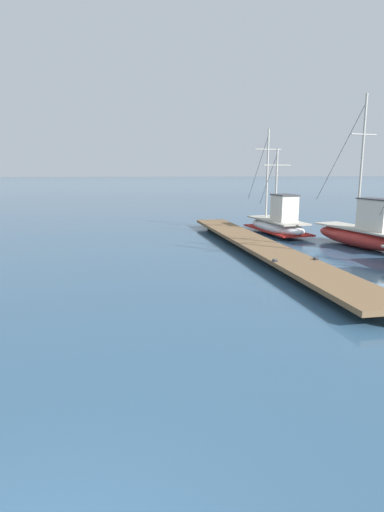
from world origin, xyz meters
name	(u,v)px	position (x,y,z in m)	size (l,w,h in m)	color
floating_dock	(260,245)	(6.62, 15.58, 0.36)	(3.12, 19.03, 0.53)	brown
fishing_boat_1	(278,223)	(9.28, 21.05, 0.67)	(2.71, 6.99, 6.04)	silver
fishing_boat_2	(363,233)	(11.94, 16.38, 0.72)	(2.95, 6.52, 7.15)	#AD2823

